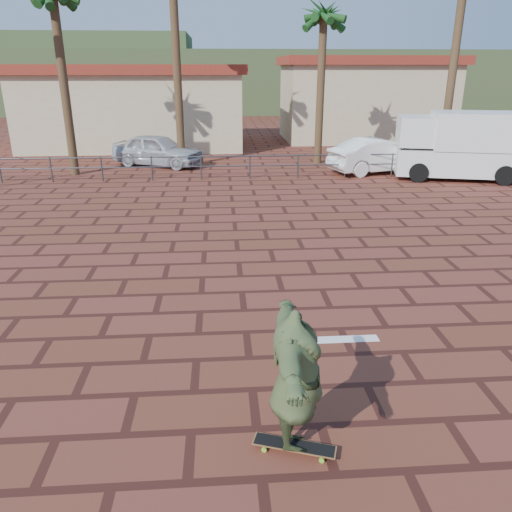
{
  "coord_description": "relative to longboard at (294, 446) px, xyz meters",
  "views": [
    {
      "loc": [
        -1.21,
        -8.49,
        4.31
      ],
      "look_at": [
        -0.55,
        0.8,
        0.8
      ],
      "focal_mm": 35.0,
      "sensor_mm": 36.0,
      "label": 1
    }
  ],
  "objects": [
    {
      "name": "ground",
      "position": [
        0.42,
        3.76,
        -0.08
      ],
      "size": [
        120.0,
        120.0,
        0.0
      ],
      "primitive_type": "plane",
      "color": "brown",
      "rests_on": "ground"
    },
    {
      "name": "paint_stripe",
      "position": [
        1.12,
        2.56,
        -0.08
      ],
      "size": [
        1.4,
        0.22,
        0.01
      ],
      "primitive_type": "cube",
      "color": "white",
      "rests_on": "ground"
    },
    {
      "name": "guardrail",
      "position": [
        0.42,
        15.76,
        0.6
      ],
      "size": [
        24.06,
        0.06,
        1.0
      ],
      "color": "#47494F",
      "rests_on": "ground"
    },
    {
      "name": "palm_center",
      "position": [
        3.92,
        19.26,
        6.28
      ],
      "size": [
        2.4,
        2.4,
        7.75
      ],
      "color": "brown",
      "rests_on": "ground"
    },
    {
      "name": "building_west",
      "position": [
        -5.58,
        25.76,
        2.2
      ],
      "size": [
        12.6,
        7.6,
        4.5
      ],
      "color": "beige",
      "rests_on": "ground"
    },
    {
      "name": "building_east",
      "position": [
        8.42,
        27.76,
        2.46
      ],
      "size": [
        10.6,
        6.6,
        5.0
      ],
      "color": "beige",
      "rests_on": "ground"
    },
    {
      "name": "hill_front",
      "position": [
        0.42,
        53.76,
        2.92
      ],
      "size": [
        70.0,
        18.0,
        6.0
      ],
      "primitive_type": "cube",
      "color": "#384C28",
      "rests_on": "ground"
    },
    {
      "name": "hill_back",
      "position": [
        -21.58,
        59.76,
        3.92
      ],
      "size": [
        35.0,
        14.0,
        8.0
      ],
      "primitive_type": "cube",
      "color": "#384C28",
      "rests_on": "ground"
    },
    {
      "name": "longboard",
      "position": [
        0.0,
        0.0,
        0.0
      ],
      "size": [
        1.02,
        0.53,
        0.1
      ],
      "rotation": [
        0.0,
        0.0,
        -0.32
      ],
      "color": "olive",
      "rests_on": "ground"
    },
    {
      "name": "skateboarder",
      "position": [
        -0.0,
        0.0,
        0.92
      ],
      "size": [
        0.79,
        2.25,
        1.8
      ],
      "primitive_type": "imported",
      "rotation": [
        0.0,
        0.0,
        1.49
      ],
      "color": "#3E4B28",
      "rests_on": "longboard"
    },
    {
      "name": "campervan",
      "position": [
        9.12,
        15.25,
        1.33
      ],
      "size": [
        5.54,
        3.36,
        2.68
      ],
      "rotation": [
        0.0,
        0.0,
        -0.25
      ],
      "color": "white",
      "rests_on": "ground"
    },
    {
      "name": "car_silver",
      "position": [
        -3.7,
        19.07,
        0.65
      ],
      "size": [
        4.63,
        3.34,
        1.46
      ],
      "primitive_type": "imported",
      "rotation": [
        0.0,
        0.0,
        1.15
      ],
      "color": "#B7BABF",
      "rests_on": "ground"
    },
    {
      "name": "car_white",
      "position": [
        6.18,
        16.76,
        0.66
      ],
      "size": [
        4.76,
        2.78,
        1.48
      ],
      "primitive_type": "imported",
      "rotation": [
        0.0,
        0.0,
        1.86
      ],
      "color": "white",
      "rests_on": "ground"
    }
  ]
}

